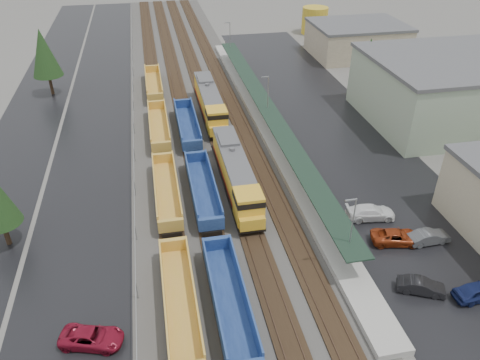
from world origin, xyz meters
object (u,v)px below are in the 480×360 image
object	(u,v)px
well_string_yellow	(172,238)
locomotive_trail	(210,103)
well_string_blue	(229,300)
parked_car_east_e	(429,237)
parked_car_west_c	(92,338)
storage_tank	(315,20)
parked_car_east_d	(479,291)
parked_car_east_c	(370,212)
parked_car_east_a	(421,286)
parked_car_east_b	(396,237)
locomotive_lead	(236,175)

from	to	relation	value
well_string_yellow	locomotive_trail	bearing A→B (deg)	74.82
well_string_blue	parked_car_east_e	distance (m)	21.57
parked_car_west_c	parked_car_east_e	distance (m)	32.62
locomotive_trail	well_string_blue	xyz separation A→B (m)	(-4.00, -38.56, -1.10)
locomotive_trail	storage_tank	size ratio (longest dim) A/B	3.14
storage_tank	parked_car_west_c	size ratio (longest dim) A/B	1.22
parked_car_east_d	parked_car_east_c	bearing A→B (deg)	16.00
parked_car_west_c	parked_car_east_d	xyz separation A→B (m)	(32.37, -1.60, 0.09)
parked_car_west_c	parked_car_east_a	world-z (taller)	parked_car_west_c
parked_car_east_a	parked_car_east_c	size ratio (longest dim) A/B	0.78
locomotive_trail	well_string_blue	bearing A→B (deg)	-95.92
parked_car_east_b	parked_car_west_c	bearing A→B (deg)	114.06
storage_tank	parked_car_west_c	xyz separation A→B (m)	(-45.99, -81.68, -2.31)
locomotive_trail	well_string_blue	distance (m)	38.79
locomotive_trail	parked_car_east_d	size ratio (longest dim) A/B	4.12
well_string_blue	parked_car_east_d	size ratio (longest dim) A/B	18.04
parked_car_west_c	parked_car_east_c	world-z (taller)	parked_car_east_c
locomotive_lead	parked_car_east_b	bearing A→B (deg)	-41.19
parked_car_east_b	parked_car_east_d	size ratio (longest dim) A/B	1.09
locomotive_lead	parked_car_east_e	size ratio (longest dim) A/B	4.41
well_string_yellow	parked_car_east_a	xyz separation A→B (m)	(20.84, -10.30, -0.48)
well_string_blue	storage_tank	world-z (taller)	storage_tank
storage_tank	parked_car_east_e	xyz separation A→B (m)	(-13.92, -75.71, -2.29)
parked_car_east_c	parked_car_east_d	distance (m)	13.19
locomotive_trail	parked_car_east_b	size ratio (longest dim) A/B	3.79
locomotive_lead	locomotive_trail	size ratio (longest dim) A/B	1.00
locomotive_trail	well_string_blue	world-z (taller)	locomotive_trail
locomotive_trail	parked_car_west_c	world-z (taller)	locomotive_trail
locomotive_trail	parked_car_east_c	xyz separation A→B (m)	(13.05, -28.90, -1.52)
parked_car_west_c	well_string_blue	bearing A→B (deg)	-67.37
well_string_yellow	parked_car_east_b	bearing A→B (deg)	-9.48
locomotive_trail	well_string_yellow	world-z (taller)	locomotive_trail
storage_tank	well_string_yellow	bearing A→B (deg)	-118.62
well_string_blue	parked_car_east_e	bearing A→B (deg)	12.77
locomotive_trail	parked_car_east_c	world-z (taller)	locomotive_trail
storage_tank	parked_car_east_d	bearing A→B (deg)	-99.29
well_string_yellow	parked_car_east_d	bearing A→B (deg)	-25.14
well_string_yellow	parked_car_east_e	xyz separation A→B (m)	(25.03, -4.32, -0.46)
parked_car_east_a	parked_car_east_b	xyz separation A→B (m)	(1.03, 6.65, 0.01)
parked_car_east_c	parked_car_east_e	distance (m)	6.32
parked_car_west_c	storage_tank	bearing A→B (deg)	-12.98
locomotive_lead	storage_tank	size ratio (longest dim) A/B	3.14
storage_tank	parked_car_east_a	distance (m)	83.71
well_string_blue	locomotive_lead	bearing A→B (deg)	77.17
locomotive_lead	parked_car_east_e	xyz separation A→B (m)	(17.03, -12.80, -1.58)
well_string_blue	parked_car_east_b	xyz separation A→B (m)	(17.87, 5.43, -0.50)
locomotive_lead	parked_car_east_c	bearing A→B (deg)	-31.18
parked_car_east_c	parked_car_east_d	world-z (taller)	parked_car_east_d
parked_car_east_e	locomotive_trail	bearing A→B (deg)	24.17
parked_car_east_d	locomotive_lead	bearing A→B (deg)	37.43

